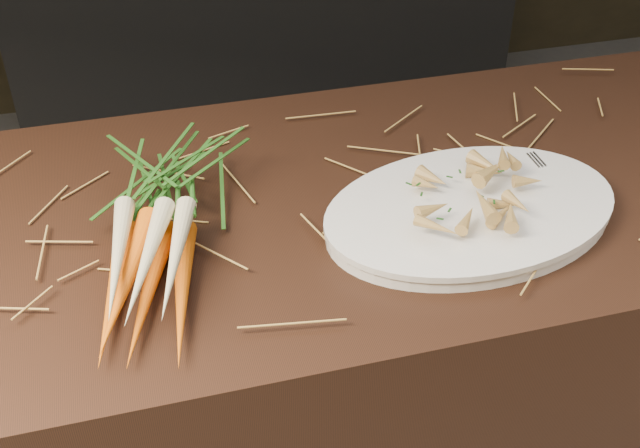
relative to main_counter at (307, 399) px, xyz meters
The scene contains 7 objects.
main_counter is the anchor object (origin of this frame).
back_counter 1.90m from the main_counter, 80.93° to the left, with size 1.82×0.62×0.84m.
straw_bedding 0.46m from the main_counter, 90.00° to the left, with size 1.40×0.60×0.02m, color olive, non-canonical shape.
root_veg_bunch 0.54m from the main_counter, behind, with size 0.26×0.51×0.09m.
serving_platter 0.53m from the main_counter, 26.55° to the right, with size 0.45×0.30×0.02m, color white, non-canonical shape.
roasted_veg_heap 0.56m from the main_counter, 26.55° to the right, with size 0.22×0.16×0.05m, color #9F7D3F, non-canonical shape.
serving_fork 0.62m from the main_counter, 15.98° to the right, with size 0.01×0.17×0.00m, color silver.
Camera 1 is at (-0.24, -0.68, 1.60)m, focal length 45.00 mm.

